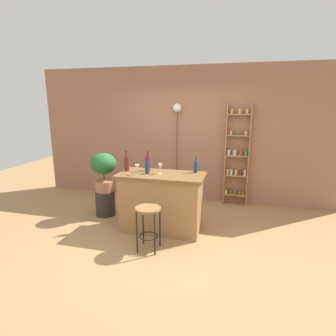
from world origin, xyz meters
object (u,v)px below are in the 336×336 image
(bottle_wine_red, at_px, (148,163))
(bar_stool, at_px, (149,218))
(bottle_sauce_amber, at_px, (196,167))
(wine_glass_left, at_px, (160,167))
(spice_shelf, at_px, (237,158))
(plant_stool, at_px, (105,203))
(bottle_spirits_clear, at_px, (147,167))
(pendant_globe_light, at_px, (177,110))
(wine_glass_center, at_px, (137,167))
(potted_plant, at_px, (103,168))
(bottle_vinegar, at_px, (127,163))

(bottle_wine_red, bearing_deg, bar_stool, -71.55)
(bottle_sauce_amber, bearing_deg, wine_glass_left, -157.03)
(spice_shelf, bearing_deg, plant_stool, -153.12)
(bottle_spirits_clear, distance_m, pendant_globe_light, 1.79)
(wine_glass_center, height_order, pendant_globe_light, pendant_globe_light)
(potted_plant, bearing_deg, spice_shelf, 26.88)
(bottle_sauce_amber, distance_m, wine_glass_left, 0.58)
(plant_stool, height_order, potted_plant, potted_plant)
(bottle_wine_red, xyz_separation_m, bottle_sauce_amber, (0.79, 0.06, -0.03))
(potted_plant, relative_size, bottle_vinegar, 2.09)
(spice_shelf, height_order, wine_glass_center, spice_shelf)
(potted_plant, height_order, bottle_vinegar, bottle_vinegar)
(bar_stool, xyz_separation_m, bottle_vinegar, (-0.61, 0.73, 0.60))
(bottle_wine_red, distance_m, bottle_spirits_clear, 0.20)
(wine_glass_left, bearing_deg, bottle_sauce_amber, 22.97)
(bottle_wine_red, distance_m, pendant_globe_light, 1.62)
(wine_glass_left, bearing_deg, plant_stool, 164.37)
(bottle_sauce_amber, bearing_deg, pendant_globe_light, 114.67)
(bar_stool, xyz_separation_m, bottle_sauce_amber, (0.51, 0.90, 0.57))
(bottle_wine_red, bearing_deg, potted_plant, 169.73)
(bar_stool, height_order, spice_shelf, spice_shelf)
(bar_stool, xyz_separation_m, wine_glass_center, (-0.35, 0.54, 0.59))
(plant_stool, relative_size, bottle_sauce_amber, 1.77)
(bottle_spirits_clear, relative_size, wine_glass_center, 1.70)
(potted_plant, bearing_deg, pendant_globe_light, 47.83)
(potted_plant, xyz_separation_m, bottle_sauce_amber, (1.70, -0.10, 0.15))
(bar_stool, distance_m, wine_glass_center, 0.87)
(bottle_vinegar, bearing_deg, bottle_sauce_amber, 8.85)
(plant_stool, height_order, bottle_vinegar, bottle_vinegar)
(bottle_sauce_amber, bearing_deg, potted_plant, 176.60)
(bar_stool, relative_size, bottle_spirits_clear, 2.27)
(bottle_sauce_amber, relative_size, pendant_globe_light, 0.13)
(potted_plant, distance_m, wine_glass_left, 1.22)
(spice_shelf, distance_m, plant_stool, 2.72)
(bar_stool, bearing_deg, spice_shelf, 62.24)
(spice_shelf, relative_size, wine_glass_left, 12.46)
(spice_shelf, bearing_deg, bottle_vinegar, -140.37)
(wine_glass_center, bearing_deg, bottle_spirits_clear, 41.93)
(wine_glass_left, bearing_deg, bottle_wine_red, 148.12)
(wine_glass_left, bearing_deg, potted_plant, 164.37)
(wine_glass_left, xyz_separation_m, wine_glass_center, (-0.34, -0.14, 0.00))
(bottle_sauce_amber, xyz_separation_m, wine_glass_left, (-0.53, -0.23, 0.02))
(spice_shelf, bearing_deg, wine_glass_center, -132.36)
(spice_shelf, height_order, bottle_sauce_amber, spice_shelf)
(bar_stool, bearing_deg, pendant_globe_light, 92.30)
(potted_plant, bearing_deg, bottle_vinegar, -25.69)
(plant_stool, distance_m, bottle_vinegar, 1.06)
(plant_stool, xyz_separation_m, wine_glass_center, (0.83, -0.47, 0.84))
(plant_stool, xyz_separation_m, bottle_vinegar, (0.57, -0.28, 0.85))
(spice_shelf, height_order, bottle_spirits_clear, spice_shelf)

